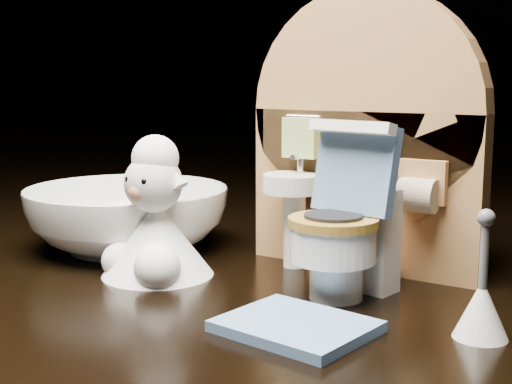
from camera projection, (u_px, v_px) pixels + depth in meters
backdrop_panel at (363, 148)px, 0.38m from camera, size 0.13×0.05×0.15m
toy_toilet at (347, 232)px, 0.34m from camera, size 0.05×0.06×0.08m
bath_mat at (296, 326)px, 0.29m from camera, size 0.06×0.05×0.00m
toilet_brush at (482, 305)px, 0.29m from camera, size 0.02×0.02×0.05m
plush_lamb at (155, 227)px, 0.37m from camera, size 0.06×0.06×0.08m
ceramic_bowl at (127, 219)px, 0.43m from camera, size 0.16×0.16×0.04m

